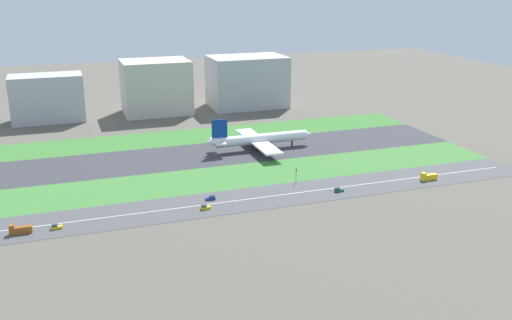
{
  "coord_description": "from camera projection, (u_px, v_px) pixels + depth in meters",
  "views": [
    {
      "loc": [
        -82.92,
        -303.57,
        96.57
      ],
      "look_at": [
        10.59,
        -36.5,
        6.0
      ],
      "focal_mm": 40.31,
      "sensor_mm": 36.0,
      "label": 1
    }
  ],
  "objects": [
    {
      "name": "truck_0",
      "position": [
        428.0,
        177.0,
        285.13
      ],
      "size": [
        8.4,
        2.5,
        4.0
      ],
      "rotation": [
        0.0,
        0.0,
        3.14
      ],
      "color": "yellow",
      "rests_on": "highway"
    },
    {
      "name": "ground_plane",
      "position": [
        217.0,
        154.0,
        328.41
      ],
      "size": [
        800.0,
        800.0,
        0.0
      ],
      "primitive_type": "plane",
      "color": "#5B564C"
    },
    {
      "name": "highway_centerline",
      "position": [
        261.0,
        197.0,
        262.76
      ],
      "size": [
        266.0,
        0.5,
        0.01
      ],
      "primitive_type": "cube",
      "color": "silver",
      "rests_on": "highway"
    },
    {
      "name": "traffic_light",
      "position": [
        296.0,
        175.0,
        280.45
      ],
      "size": [
        0.36,
        0.5,
        7.2
      ],
      "color": "#4C4C51",
      "rests_on": "highway"
    },
    {
      "name": "highway",
      "position": [
        261.0,
        198.0,
        262.78
      ],
      "size": [
        280.0,
        28.0,
        0.1
      ],
      "primitive_type": "cube",
      "color": "#4C4C4F",
      "rests_on": "ground_plane"
    },
    {
      "name": "car_3",
      "position": [
        205.0,
        207.0,
        249.4
      ],
      "size": [
        4.4,
        1.8,
        2.0
      ],
      "rotation": [
        0.0,
        0.0,
        3.14
      ],
      "color": "yellow",
      "rests_on": "highway"
    },
    {
      "name": "runway",
      "position": [
        217.0,
        153.0,
        328.4
      ],
      "size": [
        280.0,
        46.0,
        0.1
      ],
      "primitive_type": "cube",
      "color": "#38383D",
      "rests_on": "ground_plane"
    },
    {
      "name": "grass_median_south",
      "position": [
        239.0,
        176.0,
        291.54
      ],
      "size": [
        280.0,
        36.0,
        0.1
      ],
      "primitive_type": "cube",
      "color": "#427F38",
      "rests_on": "ground_plane"
    },
    {
      "name": "car_0",
      "position": [
        56.0,
        227.0,
        230.04
      ],
      "size": [
        4.4,
        1.8,
        2.0
      ],
      "rotation": [
        0.0,
        0.0,
        3.14
      ],
      "color": "yellow",
      "rests_on": "highway"
    },
    {
      "name": "fuel_tank_west",
      "position": [
        166.0,
        91.0,
        469.44
      ],
      "size": [
        24.03,
        24.03,
        14.6
      ],
      "primitive_type": "cylinder",
      "color": "silver",
      "rests_on": "ground_plane"
    },
    {
      "name": "hangar_building",
      "position": [
        156.0,
        87.0,
        420.44
      ],
      "size": [
        48.08,
        36.03,
        38.89
      ],
      "primitive_type": "cube",
      "color": "beige",
      "rests_on": "ground_plane"
    },
    {
      "name": "office_tower",
      "position": [
        247.0,
        82.0,
        442.62
      ],
      "size": [
        57.28,
        38.31,
        38.66
      ],
      "primitive_type": "cube",
      "color": "#B2B2B7",
      "rests_on": "ground_plane"
    },
    {
      "name": "truck_1",
      "position": [
        20.0,
        230.0,
        225.58
      ],
      "size": [
        8.4,
        2.5,
        4.0
      ],
      "rotation": [
        0.0,
        0.0,
        3.14
      ],
      "color": "brown",
      "rests_on": "highway"
    },
    {
      "name": "grass_median_north",
      "position": [
        200.0,
        136.0,
        365.25
      ],
      "size": [
        280.0,
        36.0,
        0.1
      ],
      "primitive_type": "cube",
      "color": "#3D7A33",
      "rests_on": "ground_plane"
    },
    {
      "name": "airliner",
      "position": [
        258.0,
        139.0,
        334.32
      ],
      "size": [
        65.0,
        56.0,
        19.7
      ],
      "color": "white",
      "rests_on": "runway"
    },
    {
      "name": "terminal_building",
      "position": [
        47.0,
        98.0,
        397.62
      ],
      "size": [
        48.36,
        25.65,
        32.4
      ],
      "primitive_type": "cube",
      "color": "#B2B2B7",
      "rests_on": "ground_plane"
    },
    {
      "name": "car_2",
      "position": [
        339.0,
        190.0,
        269.74
      ],
      "size": [
        4.4,
        1.8,
        2.0
      ],
      "rotation": [
        0.0,
        0.0,
        3.14
      ],
      "color": "#19662D",
      "rests_on": "highway"
    },
    {
      "name": "car_1",
      "position": [
        211.0,
        198.0,
        260.05
      ],
      "size": [
        4.4,
        1.8,
        2.0
      ],
      "color": "navy",
      "rests_on": "highway"
    }
  ]
}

